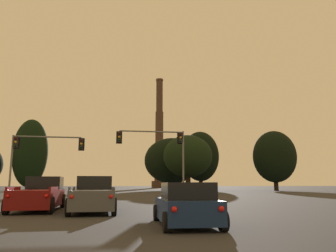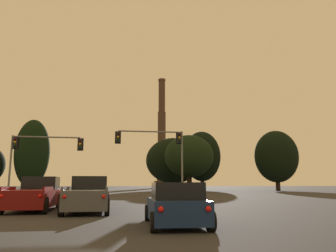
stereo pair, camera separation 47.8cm
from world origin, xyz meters
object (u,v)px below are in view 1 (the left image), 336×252
object	(u,v)px
suv_center_lane_front	(97,191)
traffic_light_overhead_right	(162,146)
pickup_truck_center_lane_second	(94,196)
traffic_light_overhead_left	(37,150)
pickup_truck_left_lane_second	(40,195)
hatchback_right_lane_third	(186,206)
smokestack	(159,144)

from	to	relation	value
suv_center_lane_front	traffic_light_overhead_right	distance (m)	10.91
pickup_truck_center_lane_second	traffic_light_overhead_left	world-z (taller)	traffic_light_overhead_left
pickup_truck_center_lane_second	traffic_light_overhead_left	xyz separation A→B (m)	(-6.35, 14.96, 3.83)
pickup_truck_center_lane_second	traffic_light_overhead_right	bearing A→B (deg)	67.30
pickup_truck_left_lane_second	hatchback_right_lane_third	xyz separation A→B (m)	(6.40, -7.71, -0.14)
pickup_truck_center_lane_second	smokestack	distance (m)	120.16
pickup_truck_left_lane_second	suv_center_lane_front	bearing A→B (deg)	60.79
pickup_truck_center_lane_second	pickup_truck_left_lane_second	xyz separation A→B (m)	(-2.91, 1.26, 0.00)
traffic_light_overhead_left	smokestack	world-z (taller)	smokestack
pickup_truck_left_lane_second	pickup_truck_center_lane_second	bearing A→B (deg)	-25.17
traffic_light_overhead_left	smokestack	distance (m)	106.35
traffic_light_overhead_left	smokestack	bearing A→B (deg)	76.20
hatchback_right_lane_third	traffic_light_overhead_left	size ratio (longest dim) A/B	0.61
hatchback_right_lane_third	traffic_light_overhead_left	distance (m)	23.90
pickup_truck_center_lane_second	traffic_light_overhead_right	size ratio (longest dim) A/B	0.80
pickup_truck_left_lane_second	smokestack	bearing A→B (deg)	77.61
traffic_light_overhead_right	smokestack	bearing A→B (deg)	82.66
suv_center_lane_front	smokestack	xyz separation A→B (m)	(19.02, 110.92, 17.32)
smokestack	traffic_light_overhead_left	bearing A→B (deg)	-103.80
suv_center_lane_front	traffic_light_overhead_right	world-z (taller)	traffic_light_overhead_right
traffic_light_overhead_right	smokestack	size ratio (longest dim) A/B	0.15
hatchback_right_lane_third	traffic_light_overhead_right	distance (m)	21.71
traffic_light_overhead_right	smokestack	distance (m)	104.39
hatchback_right_lane_third	traffic_light_overhead_right	size ratio (longest dim) A/B	0.60
pickup_truck_left_lane_second	hatchback_right_lane_third	world-z (taller)	pickup_truck_left_lane_second
hatchback_right_lane_third	smokestack	xyz separation A→B (m)	(15.32, 123.85, 17.55)
traffic_light_overhead_right	traffic_light_overhead_left	bearing A→B (deg)	178.62
suv_center_lane_front	smokestack	size ratio (longest dim) A/B	0.11
pickup_truck_left_lane_second	hatchback_right_lane_third	distance (m)	10.02
pickup_truck_center_lane_second	traffic_light_overhead_right	world-z (taller)	traffic_light_overhead_right
traffic_light_overhead_left	smokestack	xyz separation A→B (m)	(25.16, 102.43, 13.58)
suv_center_lane_front	traffic_light_overhead_left	bearing A→B (deg)	125.17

